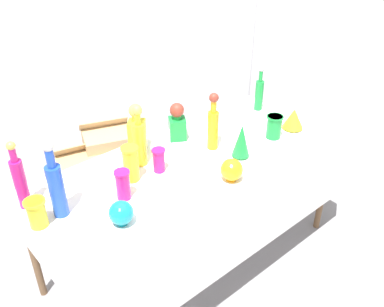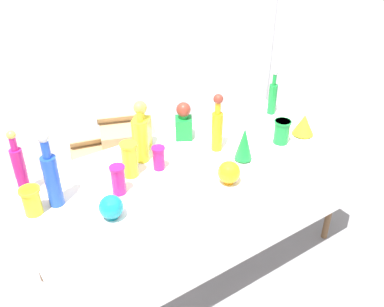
{
  "view_description": "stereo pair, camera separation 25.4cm",
  "coord_description": "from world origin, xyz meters",
  "px_view_note": "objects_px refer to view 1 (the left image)",
  "views": [
    {
      "loc": [
        -1.41,
        -1.62,
        2.22
      ],
      "look_at": [
        0.0,
        0.0,
        0.86
      ],
      "focal_mm": 40.0,
      "sensor_mm": 36.0,
      "label": 1
    },
    {
      "loc": [
        -1.21,
        -1.78,
        2.22
      ],
      "look_at": [
        0.0,
        0.0,
        0.86
      ],
      "focal_mm": 40.0,
      "sensor_mm": 36.0,
      "label": 2
    }
  ],
  "objects_px": {
    "round_bowl_1": "(232,170)",
    "tall_bottle_4": "(259,93)",
    "slender_vase_3": "(159,159)",
    "tall_bottle_2": "(213,125)",
    "square_decanter_0": "(137,131)",
    "fluted_vase_1": "(241,141)",
    "square_decanter_1": "(177,122)",
    "fluted_vase_0": "(293,119)",
    "slender_vase_2": "(123,184)",
    "round_bowl_0": "(121,213)",
    "slender_vase_0": "(131,163)",
    "cardboard_box_behind_left": "(113,151)",
    "canopy_pole": "(251,45)",
    "tall_bottle_0": "(56,185)",
    "slender_vase_4": "(274,126)",
    "cardboard_box_behind_right": "(90,170)",
    "tall_bottle_3": "(20,180)",
    "slender_vase_1": "(37,212)",
    "tall_bottle_1": "(139,141)"
  },
  "relations": [
    {
      "from": "slender_vase_2",
      "to": "fluted_vase_1",
      "type": "distance_m",
      "value": 0.8
    },
    {
      "from": "canopy_pole",
      "to": "square_decanter_1",
      "type": "bearing_deg",
      "value": -163.08
    },
    {
      "from": "tall_bottle_4",
      "to": "tall_bottle_0",
      "type": "bearing_deg",
      "value": -175.1
    },
    {
      "from": "round_bowl_0",
      "to": "round_bowl_1",
      "type": "xyz_separation_m",
      "value": [
        0.68,
        -0.1,
        0.0
      ]
    },
    {
      "from": "slender_vase_0",
      "to": "slender_vase_1",
      "type": "xyz_separation_m",
      "value": [
        -0.58,
        -0.02,
        -0.03
      ]
    },
    {
      "from": "tall_bottle_1",
      "to": "round_bowl_1",
      "type": "distance_m",
      "value": 0.58
    },
    {
      "from": "tall_bottle_0",
      "to": "round_bowl_0",
      "type": "bearing_deg",
      "value": -54.14
    },
    {
      "from": "round_bowl_0",
      "to": "cardboard_box_behind_right",
      "type": "bearing_deg",
      "value": 69.78
    },
    {
      "from": "tall_bottle_4",
      "to": "fluted_vase_1",
      "type": "height_order",
      "value": "tall_bottle_4"
    },
    {
      "from": "tall_bottle_2",
      "to": "round_bowl_0",
      "type": "bearing_deg",
      "value": -164.52
    },
    {
      "from": "slender_vase_1",
      "to": "fluted_vase_0",
      "type": "xyz_separation_m",
      "value": [
        1.77,
        -0.21,
        -0.01
      ]
    },
    {
      "from": "slender_vase_0",
      "to": "cardboard_box_behind_left",
      "type": "height_order",
      "value": "slender_vase_0"
    },
    {
      "from": "square_decanter_0",
      "to": "cardboard_box_behind_left",
      "type": "height_order",
      "value": "square_decanter_0"
    },
    {
      "from": "slender_vase_0",
      "to": "round_bowl_0",
      "type": "bearing_deg",
      "value": -131.69
    },
    {
      "from": "canopy_pole",
      "to": "fluted_vase_1",
      "type": "bearing_deg",
      "value": -139.62
    },
    {
      "from": "square_decanter_1",
      "to": "fluted_vase_0",
      "type": "bearing_deg",
      "value": -31.48
    },
    {
      "from": "slender_vase_3",
      "to": "round_bowl_1",
      "type": "relative_size",
      "value": 1.07
    },
    {
      "from": "square_decanter_0",
      "to": "fluted_vase_1",
      "type": "relative_size",
      "value": 1.47
    },
    {
      "from": "slender_vase_2",
      "to": "fluted_vase_1",
      "type": "relative_size",
      "value": 0.78
    },
    {
      "from": "slender_vase_2",
      "to": "round_bowl_1",
      "type": "height_order",
      "value": "slender_vase_2"
    },
    {
      "from": "slender_vase_2",
      "to": "slender_vase_4",
      "type": "relative_size",
      "value": 1.08
    },
    {
      "from": "tall_bottle_2",
      "to": "square_decanter_1",
      "type": "distance_m",
      "value": 0.27
    },
    {
      "from": "slender_vase_2",
      "to": "tall_bottle_0",
      "type": "bearing_deg",
      "value": 162.62
    },
    {
      "from": "tall_bottle_0",
      "to": "canopy_pole",
      "type": "xyz_separation_m",
      "value": [
        1.99,
        0.53,
        0.16
      ]
    },
    {
      "from": "tall_bottle_0",
      "to": "tall_bottle_4",
      "type": "bearing_deg",
      "value": 4.9
    },
    {
      "from": "round_bowl_0",
      "to": "cardboard_box_behind_left",
      "type": "bearing_deg",
      "value": 61.62
    },
    {
      "from": "square_decanter_0",
      "to": "square_decanter_1",
      "type": "relative_size",
      "value": 1.27
    },
    {
      "from": "tall_bottle_2",
      "to": "round_bowl_1",
      "type": "height_order",
      "value": "tall_bottle_2"
    },
    {
      "from": "tall_bottle_4",
      "to": "slender_vase_2",
      "type": "bearing_deg",
      "value": -169.85
    },
    {
      "from": "square_decanter_0",
      "to": "fluted_vase_0",
      "type": "height_order",
      "value": "square_decanter_0"
    },
    {
      "from": "tall_bottle_2",
      "to": "slender_vase_2",
      "type": "bearing_deg",
      "value": -174.98
    },
    {
      "from": "slender_vase_2",
      "to": "cardboard_box_behind_left",
      "type": "height_order",
      "value": "slender_vase_2"
    },
    {
      "from": "tall_bottle_3",
      "to": "fluted_vase_0",
      "type": "bearing_deg",
      "value": -12.85
    },
    {
      "from": "square_decanter_1",
      "to": "fluted_vase_1",
      "type": "relative_size",
      "value": 1.16
    },
    {
      "from": "tall_bottle_3",
      "to": "tall_bottle_4",
      "type": "bearing_deg",
      "value": -1.27
    },
    {
      "from": "round_bowl_1",
      "to": "tall_bottle_4",
      "type": "bearing_deg",
      "value": 32.4
    },
    {
      "from": "tall_bottle_4",
      "to": "canopy_pole",
      "type": "height_order",
      "value": "canopy_pole"
    },
    {
      "from": "slender_vase_4",
      "to": "tall_bottle_0",
      "type": "bearing_deg",
      "value": 171.87
    },
    {
      "from": "tall_bottle_2",
      "to": "slender_vase_4",
      "type": "xyz_separation_m",
      "value": [
        0.4,
        -0.17,
        -0.08
      ]
    },
    {
      "from": "fluted_vase_1",
      "to": "canopy_pole",
      "type": "distance_m",
      "value": 1.19
    },
    {
      "from": "tall_bottle_3",
      "to": "round_bowl_0",
      "type": "height_order",
      "value": "tall_bottle_3"
    },
    {
      "from": "slender_vase_2",
      "to": "slender_vase_1",
      "type": "bearing_deg",
      "value": 168.23
    },
    {
      "from": "square_decanter_0",
      "to": "canopy_pole",
      "type": "relative_size",
      "value": 0.12
    },
    {
      "from": "slender_vase_0",
      "to": "fluted_vase_1",
      "type": "height_order",
      "value": "fluted_vase_1"
    },
    {
      "from": "tall_bottle_1",
      "to": "cardboard_box_behind_left",
      "type": "relative_size",
      "value": 0.7
    },
    {
      "from": "tall_bottle_3",
      "to": "round_bowl_1",
      "type": "xyz_separation_m",
      "value": [
        0.99,
        -0.55,
        -0.1
      ]
    },
    {
      "from": "tall_bottle_4",
      "to": "slender_vase_4",
      "type": "distance_m",
      "value": 0.43
    },
    {
      "from": "slender_vase_2",
      "to": "round_bowl_0",
      "type": "bearing_deg",
      "value": -126.01
    },
    {
      "from": "fluted_vase_0",
      "to": "cardboard_box_behind_left",
      "type": "height_order",
      "value": "fluted_vase_0"
    },
    {
      "from": "square_decanter_1",
      "to": "slender_vase_3",
      "type": "relative_size",
      "value": 1.73
    }
  ]
}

